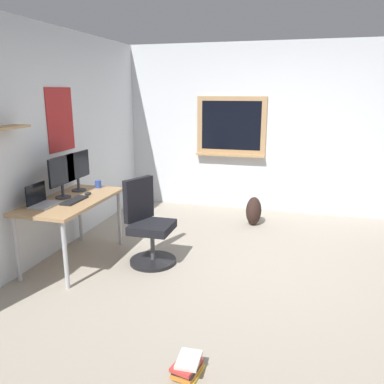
{
  "coord_description": "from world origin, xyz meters",
  "views": [
    {
      "loc": [
        -3.81,
        -0.35,
        1.88
      ],
      "look_at": [
        0.03,
        0.71,
        0.85
      ],
      "focal_mm": 36.66,
      "sensor_mm": 36.0,
      "label": 1
    }
  ],
  "objects": [
    {
      "name": "wall_back",
      "position": [
        -0.01,
        2.45,
        1.3
      ],
      "size": [
        5.0,
        0.3,
        2.6
      ],
      "color": "silver",
      "rests_on": "ground"
    },
    {
      "name": "laptop",
      "position": [
        -0.47,
        2.19,
        0.78
      ],
      "size": [
        0.31,
        0.21,
        0.23
      ],
      "color": "#ADAFB5",
      "rests_on": "desk"
    },
    {
      "name": "monitor_primary",
      "position": [
        -0.14,
        2.14,
        1.0
      ],
      "size": [
        0.46,
        0.17,
        0.46
      ],
      "color": "#38383D",
      "rests_on": "desk"
    },
    {
      "name": "backpack",
      "position": [
        1.63,
        0.23,
        0.2
      ],
      "size": [
        0.32,
        0.22,
        0.41
      ],
      "primitive_type": "ellipsoid",
      "color": "black",
      "rests_on": "ground"
    },
    {
      "name": "monitor_secondary",
      "position": [
        0.18,
        2.14,
        1.0
      ],
      "size": [
        0.46,
        0.17,
        0.46
      ],
      "color": "#38383D",
      "rests_on": "desk"
    },
    {
      "name": "keyboard",
      "position": [
        -0.24,
        1.95,
        0.74
      ],
      "size": [
        0.37,
        0.13,
        0.02
      ],
      "primitive_type": "cube",
      "color": "black",
      "rests_on": "desk"
    },
    {
      "name": "office_chair",
      "position": [
        0.03,
        1.22,
        0.41
      ],
      "size": [
        0.54,
        0.56,
        0.95
      ],
      "color": "black",
      "rests_on": "ground"
    },
    {
      "name": "wall_right",
      "position": [
        2.45,
        0.03,
        1.3
      ],
      "size": [
        0.22,
        5.0,
        2.6
      ],
      "color": "silver",
      "rests_on": "ground"
    },
    {
      "name": "ground_plane",
      "position": [
        0.0,
        0.0,
        0.0
      ],
      "size": [
        5.2,
        5.2,
        0.0
      ],
      "primitive_type": "plane",
      "color": "#9E9384",
      "rests_on": "ground"
    },
    {
      "name": "desk",
      "position": [
        -0.17,
        2.03,
        0.65
      ],
      "size": [
        1.3,
        0.67,
        0.73
      ],
      "color": "tan",
      "rests_on": "ground"
    },
    {
      "name": "coffee_mug",
      "position": [
        0.38,
        2.0,
        0.77
      ],
      "size": [
        0.08,
        0.08,
        0.09
      ],
      "primitive_type": "cylinder",
      "color": "#334CA5",
      "rests_on": "desk"
    },
    {
      "name": "computer_mouse",
      "position": [
        0.04,
        1.95,
        0.75
      ],
      "size": [
        0.1,
        0.06,
        0.03
      ],
      "primitive_type": "ellipsoid",
      "color": "#262628",
      "rests_on": "desk"
    },
    {
      "name": "book_stack_on_floor",
      "position": [
        -1.62,
        0.28,
        0.06
      ],
      "size": [
        0.26,
        0.2,
        0.13
      ],
      "color": "gold",
      "rests_on": "ground"
    }
  ]
}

